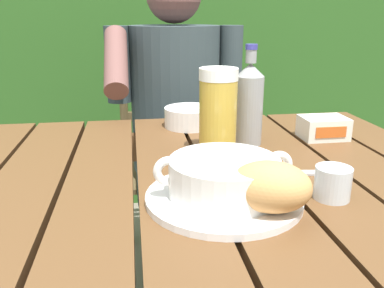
% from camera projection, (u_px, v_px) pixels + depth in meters
% --- Properties ---
extents(dining_table, '(1.22, 0.85, 0.77)m').
position_uv_depth(dining_table, '(170.00, 217.00, 0.84)').
color(dining_table, brown).
rests_on(dining_table, ground_plane).
extents(hedge_backdrop, '(3.54, 0.93, 2.34)m').
position_uv_depth(hedge_backdrop, '(129.00, 14.00, 2.41)').
color(hedge_backdrop, '#2B571E').
rests_on(hedge_backdrop, ground_plane).
extents(chair_near_diner, '(0.43, 0.45, 0.98)m').
position_uv_depth(chair_near_diner, '(172.00, 160.00, 1.73)').
color(chair_near_diner, brown).
rests_on(chair_near_diner, ground_plane).
extents(person_eating, '(0.48, 0.47, 1.24)m').
position_uv_depth(person_eating, '(176.00, 113.00, 1.46)').
color(person_eating, '#334042').
rests_on(person_eating, ground_plane).
extents(serving_plate, '(0.26, 0.26, 0.01)m').
position_uv_depth(serving_plate, '(224.00, 197.00, 0.68)').
color(serving_plate, white).
rests_on(serving_plate, dining_table).
extents(soup_bowl, '(0.23, 0.18, 0.07)m').
position_uv_depth(soup_bowl, '(224.00, 176.00, 0.67)').
color(soup_bowl, white).
rests_on(soup_bowl, serving_plate).
extents(bread_roll, '(0.15, 0.13, 0.08)m').
position_uv_depth(bread_roll, '(270.00, 186.00, 0.61)').
color(bread_roll, tan).
rests_on(bread_roll, serving_plate).
extents(beer_glass, '(0.08, 0.08, 0.19)m').
position_uv_depth(beer_glass, '(218.00, 112.00, 0.88)').
color(beer_glass, gold).
rests_on(beer_glass, dining_table).
extents(beer_bottle, '(0.07, 0.07, 0.23)m').
position_uv_depth(beer_bottle, '(249.00, 103.00, 0.95)').
color(beer_bottle, gray).
rests_on(beer_bottle, dining_table).
extents(water_glass_small, '(0.06, 0.06, 0.06)m').
position_uv_depth(water_glass_small, '(333.00, 183.00, 0.68)').
color(water_glass_small, silver).
rests_on(water_glass_small, dining_table).
extents(butter_tub, '(0.11, 0.09, 0.05)m').
position_uv_depth(butter_tub, '(323.00, 128.00, 1.01)').
color(butter_tub, white).
rests_on(butter_tub, dining_table).
extents(table_knife, '(0.15, 0.04, 0.01)m').
position_uv_depth(table_knife, '(289.00, 172.00, 0.79)').
color(table_knife, silver).
rests_on(table_knife, dining_table).
extents(diner_bowl, '(0.14, 0.14, 0.05)m').
position_uv_depth(diner_bowl, '(190.00, 117.00, 1.12)').
color(diner_bowl, white).
rests_on(diner_bowl, dining_table).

